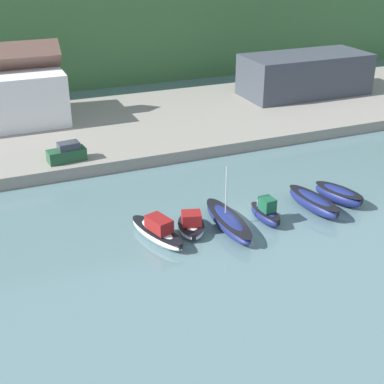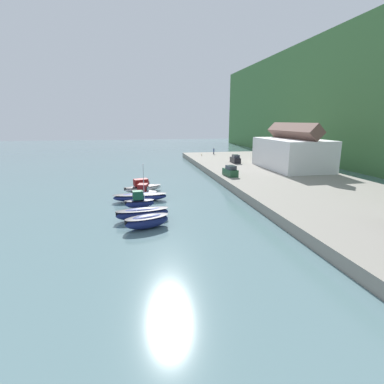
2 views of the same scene
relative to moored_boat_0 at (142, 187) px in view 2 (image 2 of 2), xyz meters
The scene contains 13 objects.
ground_plane 8.49m from the moored_boat_0, ahead, with size 320.00×320.00×0.00m, color slate.
quay_promenade 30.05m from the moored_boat_0, 73.72° to the left, with size 118.35×26.43×1.42m.
harbor_clubhouse 37.01m from the moored_boat_0, 107.65° to the left, with size 19.39×11.62×10.58m.
moored_boat_0 is the anchor object (origin of this frame).
moored_boat_1 3.28m from the moored_boat_0, ahead, with size 3.54×4.90×2.06m.
moored_boat_2 6.67m from the moored_boat_0, ahead, with size 2.33×8.56×5.95m.
moored_boat_3 10.46m from the moored_boat_0, ahead, with size 1.89×4.39×2.57m.
moored_boat_4 15.93m from the moored_boat_0, ahead, with size 2.91×7.11×1.60m.
moored_boat_5 19.18m from the moored_boat_0, ahead, with size 3.75×5.88×1.66m.
parked_car_0 34.18m from the moored_boat_0, 131.97° to the left, with size 4.23×1.88×2.16m.
parked_car_1 18.53m from the moored_boat_0, 103.81° to the left, with size 4.37×2.23×2.16m.
person_on_quay 50.51m from the moored_boat_0, 150.20° to the left, with size 0.40×0.40×2.14m.
dog_on_quay 44.98m from the moored_boat_0, 153.42° to the left, with size 0.87×0.56×0.68m.
Camera 2 is at (44.83, -2.01, 12.52)m, focal length 28.00 mm.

